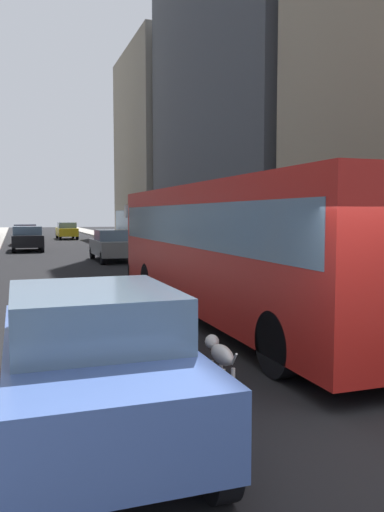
% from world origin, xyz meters
% --- Properties ---
extents(ground_plane, '(120.00, 120.00, 0.00)m').
position_xyz_m(ground_plane, '(0.00, 35.00, 0.00)').
color(ground_plane, black).
extents(sidewalk_right, '(2.40, 110.00, 0.15)m').
position_xyz_m(sidewalk_right, '(5.70, 35.00, 0.07)').
color(sidewalk_right, '#9E9991').
rests_on(sidewalk_right, ground).
extents(building_right_far, '(8.96, 15.32, 18.99)m').
position_xyz_m(building_right_far, '(11.90, 47.72, 9.48)').
color(building_right_far, gray).
rests_on(building_right_far, ground).
extents(transit_bus, '(2.78, 11.53, 3.05)m').
position_xyz_m(transit_bus, '(1.20, 6.67, 1.78)').
color(transit_bus, red).
rests_on(transit_bus, ground).
extents(car_grey_wagon, '(1.83, 4.40, 1.62)m').
position_xyz_m(car_grey_wagon, '(1.20, 22.22, 0.82)').
color(car_grey_wagon, slate).
rests_on(car_grey_wagon, ground).
extents(car_blue_hatchback, '(1.82, 4.52, 1.62)m').
position_xyz_m(car_blue_hatchback, '(-2.80, 1.54, 0.82)').
color(car_blue_hatchback, '#4C6BB7').
rests_on(car_blue_hatchback, ground).
extents(car_yellow_taxi, '(1.77, 4.55, 1.62)m').
position_xyz_m(car_yellow_taxi, '(1.20, 46.98, 0.82)').
color(car_yellow_taxi, yellow).
rests_on(car_yellow_taxi, ground).
extents(car_black_suv, '(1.94, 4.31, 1.62)m').
position_xyz_m(car_black_suv, '(-2.80, 31.34, 0.82)').
color(car_black_suv, black).
rests_on(car_black_suv, ground).
extents(car_red_coupe, '(1.77, 4.18, 1.62)m').
position_xyz_m(car_red_coupe, '(-2.80, 38.73, 0.82)').
color(car_red_coupe, red).
rests_on(car_red_coupe, ground).
extents(dalmatian_dog, '(0.22, 0.96, 0.72)m').
position_xyz_m(dalmatian_dog, '(-0.98, 2.21, 0.51)').
color(dalmatian_dog, white).
rests_on(dalmatian_dog, ground).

